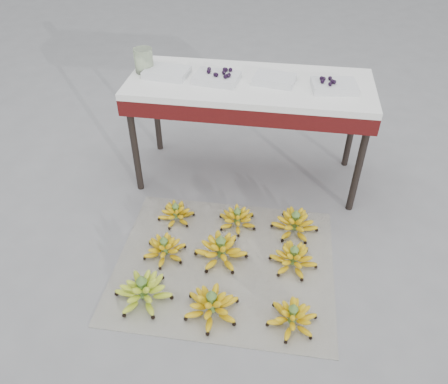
# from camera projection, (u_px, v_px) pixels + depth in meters

# --- Properties ---
(ground) EXTENTS (60.00, 60.00, 0.00)m
(ground) POSITION_uv_depth(u_px,v_px,m) (217.00, 273.00, 2.50)
(ground) COLOR slate
(ground) RESTS_ON ground
(newspaper_mat) EXTENTS (1.26, 1.06, 0.01)m
(newspaper_mat) POSITION_uv_depth(u_px,v_px,m) (225.00, 263.00, 2.55)
(newspaper_mat) COLOR silver
(newspaper_mat) RESTS_ON ground
(bunch_front_left) EXTENTS (0.37, 0.37, 0.19)m
(bunch_front_left) POSITION_uv_depth(u_px,v_px,m) (143.00, 291.00, 2.31)
(bunch_front_left) COLOR #95BB3A
(bunch_front_left) RESTS_ON newspaper_mat
(bunch_front_center) EXTENTS (0.37, 0.37, 0.18)m
(bunch_front_center) POSITION_uv_depth(u_px,v_px,m) (212.00, 305.00, 2.24)
(bunch_front_center) COLOR yellow
(bunch_front_center) RESTS_ON newspaper_mat
(bunch_front_right) EXTENTS (0.28, 0.28, 0.16)m
(bunch_front_right) POSITION_uv_depth(u_px,v_px,m) (292.00, 317.00, 2.20)
(bunch_front_right) COLOR yellow
(bunch_front_right) RESTS_ON newspaper_mat
(bunch_mid_left) EXTENTS (0.29, 0.29, 0.15)m
(bunch_mid_left) POSITION_uv_depth(u_px,v_px,m) (165.00, 248.00, 2.56)
(bunch_mid_left) COLOR yellow
(bunch_mid_left) RESTS_ON newspaper_mat
(bunch_mid_center) EXTENTS (0.38, 0.38, 0.19)m
(bunch_mid_center) POSITION_uv_depth(u_px,v_px,m) (221.00, 250.00, 2.54)
(bunch_mid_center) COLOR yellow
(bunch_mid_center) RESTS_ON newspaper_mat
(bunch_mid_right) EXTENTS (0.31, 0.31, 0.17)m
(bunch_mid_right) POSITION_uv_depth(u_px,v_px,m) (293.00, 258.00, 2.50)
(bunch_mid_right) COLOR yellow
(bunch_mid_right) RESTS_ON newspaper_mat
(bunch_back_left) EXTENTS (0.26, 0.26, 0.14)m
(bunch_back_left) POSITION_uv_depth(u_px,v_px,m) (176.00, 213.00, 2.81)
(bunch_back_left) COLOR yellow
(bunch_back_left) RESTS_ON newspaper_mat
(bunch_back_center) EXTENTS (0.30, 0.30, 0.15)m
(bunch_back_center) POSITION_uv_depth(u_px,v_px,m) (237.00, 219.00, 2.77)
(bunch_back_center) COLOR yellow
(bunch_back_center) RESTS_ON newspaper_mat
(bunch_back_right) EXTENTS (0.32, 0.32, 0.17)m
(bunch_back_right) POSITION_uv_depth(u_px,v_px,m) (295.00, 223.00, 2.72)
(bunch_back_right) COLOR yellow
(bunch_back_right) RESTS_ON newspaper_mat
(vendor_table) EXTENTS (1.55, 0.62, 0.74)m
(vendor_table) POSITION_uv_depth(u_px,v_px,m) (249.00, 93.00, 2.80)
(vendor_table) COLOR black
(vendor_table) RESTS_ON ground
(tray_far_left) EXTENTS (0.29, 0.23, 0.04)m
(tray_far_left) POSITION_uv_depth(u_px,v_px,m) (167.00, 72.00, 2.80)
(tray_far_left) COLOR silver
(tray_far_left) RESTS_ON vendor_table
(tray_left) EXTENTS (0.30, 0.23, 0.07)m
(tray_left) POSITION_uv_depth(u_px,v_px,m) (217.00, 77.00, 2.73)
(tray_left) COLOR silver
(tray_left) RESTS_ON vendor_table
(tray_right) EXTENTS (0.28, 0.22, 0.04)m
(tray_right) POSITION_uv_depth(u_px,v_px,m) (274.00, 79.00, 2.72)
(tray_right) COLOR silver
(tray_right) RESTS_ON vendor_table
(tray_far_right) EXTENTS (0.29, 0.22, 0.07)m
(tray_far_right) POSITION_uv_depth(u_px,v_px,m) (334.00, 86.00, 2.64)
(tray_far_right) COLOR silver
(tray_far_right) RESTS_ON vendor_table
(glass_jar) EXTENTS (0.16, 0.16, 0.15)m
(glass_jar) POSITION_uv_depth(u_px,v_px,m) (144.00, 60.00, 2.81)
(glass_jar) COLOR beige
(glass_jar) RESTS_ON vendor_table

